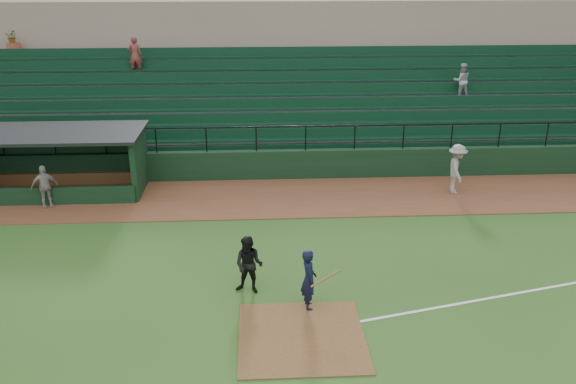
{
  "coord_description": "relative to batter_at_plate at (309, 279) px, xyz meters",
  "views": [
    {
      "loc": [
        -0.98,
        -12.95,
        8.37
      ],
      "look_at": [
        0.0,
        5.0,
        1.4
      ],
      "focal_mm": 37.17,
      "sensor_mm": 36.0,
      "label": 1
    }
  ],
  "objects": [
    {
      "name": "ground",
      "position": [
        -0.28,
        -0.31,
        -0.82
      ],
      "size": [
        90.0,
        90.0,
        0.0
      ],
      "primitive_type": "plane",
      "color": "#2C551B",
      "rests_on": "ground"
    },
    {
      "name": "warning_track",
      "position": [
        -0.28,
        7.69,
        -0.81
      ],
      "size": [
        40.0,
        4.0,
        0.03
      ],
      "primitive_type": "cube",
      "color": "brown",
      "rests_on": "ground"
    },
    {
      "name": "home_plate_dirt",
      "position": [
        -0.28,
        -1.31,
        -0.81
      ],
      "size": [
        3.0,
        3.0,
        0.03
      ],
      "primitive_type": "cube",
      "color": "brown",
      "rests_on": "ground"
    },
    {
      "name": "stadium_structure",
      "position": [
        -0.28,
        16.15,
        1.48
      ],
      "size": [
        38.0,
        13.08,
        6.4
      ],
      "color": "black",
      "rests_on": "ground"
    },
    {
      "name": "dugout",
      "position": [
        -10.03,
        9.25,
        0.51
      ],
      "size": [
        8.9,
        3.2,
        2.42
      ],
      "color": "black",
      "rests_on": "ground"
    },
    {
      "name": "batter_at_plate",
      "position": [
        0.0,
        0.0,
        0.0
      ],
      "size": [
        1.03,
        0.69,
        1.65
      ],
      "color": "black",
      "rests_on": "ground"
    },
    {
      "name": "umpire",
      "position": [
        -1.53,
        0.87,
        -0.01
      ],
      "size": [
        0.94,
        0.83,
        1.63
      ],
      "primitive_type": "imported",
      "rotation": [
        0.0,
        0.0,
        -0.31
      ],
      "color": "black",
      "rests_on": "ground"
    },
    {
      "name": "runner",
      "position": [
        6.34,
        7.83,
        0.16
      ],
      "size": [
        0.86,
        1.32,
        1.92
      ],
      "primitive_type": "imported",
      "rotation": [
        0.0,
        0.0,
        1.44
      ],
      "color": "#9B9691",
      "rests_on": "warning_track"
    },
    {
      "name": "dugout_player_a",
      "position": [
        -8.93,
        7.22,
        -0.01
      ],
      "size": [
        1.0,
        0.78,
        1.58
      ],
      "primitive_type": "imported",
      "rotation": [
        0.0,
        0.0,
        0.5
      ],
      "color": "#A39D98",
      "rests_on": "warning_track"
    }
  ]
}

